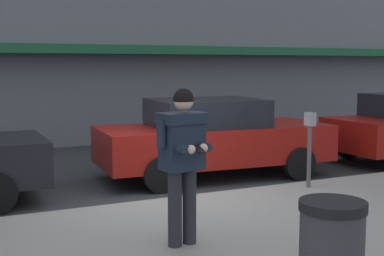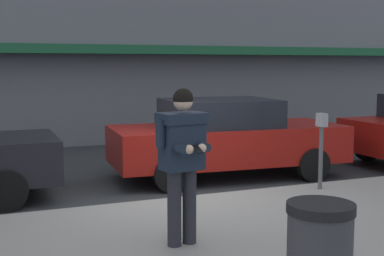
# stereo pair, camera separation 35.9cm
# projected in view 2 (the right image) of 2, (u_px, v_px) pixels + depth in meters

# --- Properties ---
(ground_plane) EXTENTS (80.00, 80.00, 0.00)m
(ground_plane) POSITION_uv_depth(u_px,v_px,m) (182.00, 202.00, 8.64)
(ground_plane) COLOR #2B2D30
(sidewalk) EXTENTS (32.00, 5.30, 0.14)m
(sidewalk) POSITION_uv_depth(u_px,v_px,m) (346.00, 244.00, 6.39)
(sidewalk) COLOR gray
(sidewalk) RESTS_ON ground
(curb_paint_line) EXTENTS (28.00, 0.12, 0.01)m
(curb_paint_line) POSITION_uv_depth(u_px,v_px,m) (235.00, 195.00, 9.06)
(curb_paint_line) COLOR silver
(curb_paint_line) RESTS_ON ground
(parked_sedan_mid) EXTENTS (4.62, 2.17, 1.54)m
(parked_sedan_mid) POSITION_uv_depth(u_px,v_px,m) (226.00, 137.00, 10.41)
(parked_sedan_mid) COLOR maroon
(parked_sedan_mid) RESTS_ON ground
(man_texting_on_phone) EXTENTS (0.64, 0.62, 1.81)m
(man_texting_on_phone) POSITION_uv_depth(u_px,v_px,m) (182.00, 150.00, 6.04)
(man_texting_on_phone) COLOR #23232B
(man_texting_on_phone) RESTS_ON sidewalk
(parking_meter) EXTENTS (0.12, 0.18, 1.27)m
(parking_meter) POSITION_uv_depth(u_px,v_px,m) (321.00, 140.00, 8.82)
(parking_meter) COLOR #4C4C51
(parking_meter) RESTS_ON sidewalk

